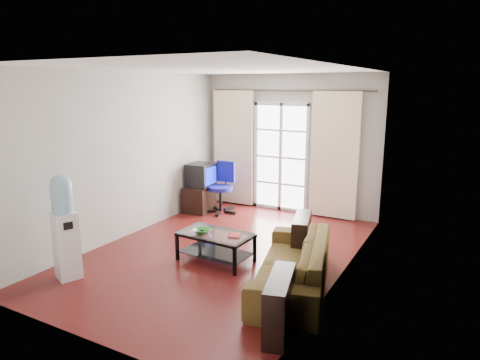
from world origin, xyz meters
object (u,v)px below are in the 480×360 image
crt_tv (200,175)px  sofa (293,263)px  task_chair (221,198)px  water_cooler (65,225)px  coffee_table (216,243)px  tv_stand (199,198)px

crt_tv → sofa: bearing=-40.1°
task_chair → water_cooler: size_ratio=0.72×
sofa → coffee_table: 1.27m
sofa → task_chair: size_ratio=2.22×
sofa → crt_tv: (-2.89, 2.25, 0.43)m
water_cooler → coffee_table: bearing=67.3°
sofa → coffee_table: bearing=-113.8°
crt_tv → task_chair: (0.44, 0.10, -0.44)m
tv_stand → crt_tv: crt_tv is taller
tv_stand → water_cooler: 3.44m
coffee_table → crt_tv: bearing=128.6°
coffee_table → task_chair: task_chair is taller
coffee_table → water_cooler: (-1.41, -1.38, 0.45)m
sofa → task_chair: bearing=-148.3°
coffee_table → task_chair: (-1.20, 2.14, 0.02)m
tv_stand → crt_tv: (0.00, 0.03, 0.48)m
coffee_table → tv_stand: (-1.63, 2.01, -0.02)m
coffee_table → task_chair: size_ratio=1.07×
crt_tv → coffee_table: bearing=-53.6°
tv_stand → crt_tv: 0.48m
tv_stand → water_cooler: size_ratio=0.50×
tv_stand → sofa: bearing=-46.0°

